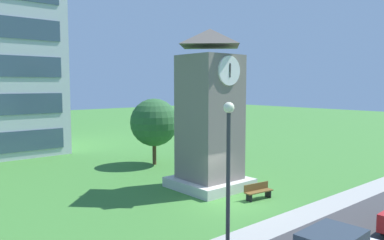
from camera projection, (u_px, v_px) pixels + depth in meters
ground_plane at (230, 202)px, 20.84m from camera, size 160.00×160.00×0.00m
kerb_strip at (288, 221)px, 17.94m from camera, size 120.00×1.60×0.01m
clock_tower at (210, 118)px, 23.42m from camera, size 4.23×4.23×9.82m
park_bench at (258, 191)px, 21.34m from camera, size 1.85×0.71×0.88m
street_lamp at (228, 170)px, 12.47m from camera, size 0.36×0.36×5.87m
tree_streetside at (154, 122)px, 30.42m from camera, size 3.84×3.84×5.35m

